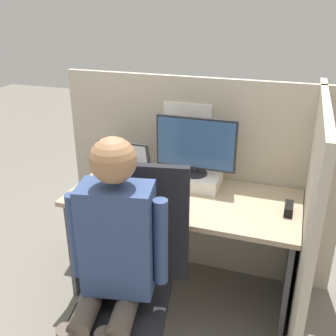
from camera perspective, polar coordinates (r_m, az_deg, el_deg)
name	(u,v)px	position (r m, az deg, el deg)	size (l,w,h in m)	color
ground_plane	(166,325)	(2.65, -0.29, -21.84)	(12.00, 12.00, 0.00)	slate
cubicle_panel_back	(198,178)	(2.78, 4.32, -1.48)	(1.93, 0.05, 1.42)	#B7AD99
cubicle_panel_right	(306,227)	(2.34, 19.43, -8.02)	(0.04, 1.30, 1.42)	#B7AD99
desk	(183,222)	(2.55, 2.15, -7.79)	(1.43, 0.66, 0.75)	tan
paper_box	(195,180)	(2.57, 3.88, -1.75)	(0.33, 0.24, 0.09)	white
monitor	(196,146)	(2.48, 4.04, 3.28)	(0.52, 0.16, 0.38)	#232328
laptop	(122,174)	(2.65, -6.72, -0.88)	(0.36, 0.26, 0.27)	#2D2D33
mouse	(144,192)	(2.47, -3.45, -3.45)	(0.06, 0.04, 0.04)	black
stapler	(289,209)	(2.36, 17.11, -5.65)	(0.05, 0.13, 0.05)	black
carrot_toy	(169,212)	(2.24, 0.14, -6.37)	(0.04, 0.13, 0.04)	orange
office_chair	(134,274)	(2.14, -4.96, -15.11)	(0.55, 0.59, 1.12)	black
person	(112,255)	(1.90, -8.11, -12.35)	(0.47, 0.46, 1.34)	brown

